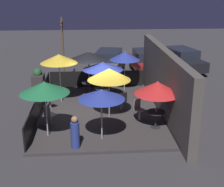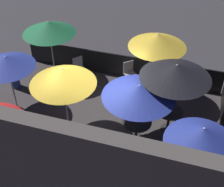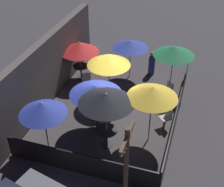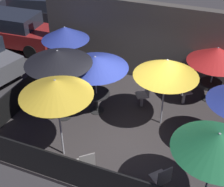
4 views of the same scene
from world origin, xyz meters
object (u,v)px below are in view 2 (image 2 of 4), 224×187
at_px(patio_umbrella_3, 158,40).
at_px(patio_umbrella_6, 62,76).
at_px(patio_umbrella_5, 6,62).
at_px(patio_chair_1, 83,137).
at_px(patio_umbrella_4, 49,27).
at_px(patio_chair_3, 129,73).
at_px(patio_umbrella_2, 139,91).
at_px(patio_chair_2, 79,68).
at_px(patron_0, 13,74).
at_px(dining_table_1, 169,115).
at_px(patio_umbrella_1, 176,71).
at_px(patio_umbrella_7, 202,136).
at_px(dining_table_2, 137,125).
at_px(patio_chair_0, 35,143).

xyz_separation_m(patio_umbrella_3, patio_umbrella_6, (2.21, 2.37, -0.23)).
xyz_separation_m(patio_umbrella_5, patio_chair_1, (-2.89, 1.08, -1.34)).
distance_m(patio_umbrella_4, patio_chair_3, 3.32).
bearing_deg(patio_umbrella_5, patio_umbrella_6, 168.76).
bearing_deg(patio_umbrella_4, patio_umbrella_2, 148.21).
bearing_deg(patio_umbrella_5, patio_chair_2, -123.26).
height_order(patio_chair_1, patron_0, patron_0).
height_order(patio_umbrella_5, dining_table_1, patio_umbrella_5).
bearing_deg(patio_umbrella_6, patio_umbrella_4, -56.60).
bearing_deg(patio_umbrella_6, patio_umbrella_3, -133.11).
relative_size(patio_umbrella_3, patio_umbrella_4, 1.10).
height_order(patio_umbrella_2, patio_umbrella_6, patio_umbrella_6).
xyz_separation_m(patio_umbrella_1, patio_umbrella_3, (0.79, -1.47, 0.04)).
relative_size(patio_chair_1, patio_chair_2, 1.02).
xyz_separation_m(patio_umbrella_5, patio_chair_2, (-1.44, -2.20, -1.35)).
distance_m(patio_umbrella_6, patio_umbrella_7, 4.07).
relative_size(patio_umbrella_5, patio_umbrella_7, 0.91).
relative_size(patio_umbrella_3, patio_umbrella_5, 1.22).
height_order(patio_umbrella_3, patio_chair_1, patio_umbrella_3).
height_order(patio_umbrella_7, patron_0, patio_umbrella_7).
bearing_deg(dining_table_2, patio_umbrella_4, -31.79).
bearing_deg(patio_chair_3, patio_umbrella_6, -65.24).
distance_m(patio_umbrella_1, patio_umbrella_5, 5.15).
bearing_deg(patio_umbrella_2, patio_chair_1, 31.99).
bearing_deg(patio_chair_3, patio_umbrella_3, 20.93).
bearing_deg(dining_table_1, patio_umbrella_6, 16.57).
bearing_deg(patio_chair_2, patio_chair_3, 48.33).
bearing_deg(patio_umbrella_3, patio_umbrella_6, 46.89).
relative_size(patio_umbrella_1, patio_chair_2, 2.69).
relative_size(patio_umbrella_7, dining_table_2, 2.53).
xyz_separation_m(dining_table_2, patron_0, (4.90, -1.24, 0.01)).
bearing_deg(patio_chair_3, dining_table_2, -23.00).
xyz_separation_m(patio_umbrella_1, patron_0, (5.76, -0.53, -1.64)).
distance_m(patio_umbrella_6, patio_chair_1, 1.85).
height_order(patio_chair_0, patio_chair_1, patio_chair_0).
bearing_deg(patio_umbrella_4, patio_umbrella_7, 146.62).
relative_size(patio_umbrella_1, patio_umbrella_2, 1.18).
distance_m(patio_umbrella_4, patio_umbrella_5, 2.20).
bearing_deg(patio_umbrella_4, dining_table_1, 160.35).
relative_size(patio_umbrella_3, patron_0, 1.98).
distance_m(dining_table_2, patio_chair_1, 1.61).
bearing_deg(patio_chair_3, patio_umbrella_2, -23.00).
bearing_deg(patio_umbrella_5, patio_umbrella_4, -100.68).
xyz_separation_m(patio_umbrella_1, patio_umbrella_5, (5.11, 0.48, -0.38)).
height_order(patio_umbrella_1, patio_chair_0, patio_umbrella_1).
bearing_deg(patio_umbrella_2, patio_umbrella_7, 143.33).
height_order(patio_umbrella_6, patio_chair_0, patio_umbrella_6).
bearing_deg(patio_umbrella_2, patio_umbrella_3, -91.60).
bearing_deg(patio_chair_3, patio_umbrella_1, 0.00).
bearing_deg(patron_0, patio_chair_3, -20.95).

